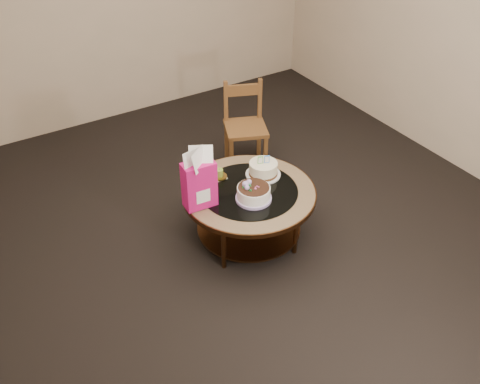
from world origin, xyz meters
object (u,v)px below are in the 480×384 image
gift_bag (199,179)px  dining_chair (245,125)px  coffee_table (249,199)px  cream_cake (263,169)px  decorated_cake (253,194)px

gift_bag → dining_chair: (0.95, 0.89, -0.28)m
coffee_table → cream_cake: cream_cake is taller
cream_cake → gift_bag: 0.63m
coffee_table → cream_cake: size_ratio=3.70×
gift_bag → coffee_table: bearing=-1.5°
cream_cake → dining_chair: size_ratio=0.34×
coffee_table → decorated_cake: size_ratio=3.81×
decorated_cake → dining_chair: bearing=60.8°
coffee_table → decorated_cake: 0.18m
decorated_cake → gift_bag: 0.43m
coffee_table → dining_chair: bearing=59.5°
decorated_cake → gift_bag: gift_bag is taller
decorated_cake → gift_bag: size_ratio=0.58×
cream_cake → dining_chair: 0.89m
dining_chair → gift_bag: bearing=-114.3°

